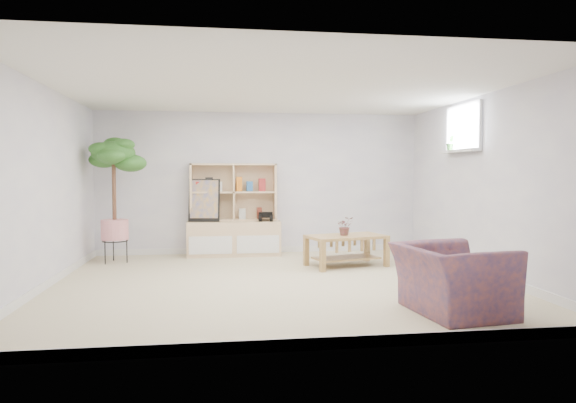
{
  "coord_description": "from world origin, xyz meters",
  "views": [
    {
      "loc": [
        -0.74,
        -6.29,
        1.34
      ],
      "look_at": [
        0.22,
        0.61,
        0.98
      ],
      "focal_mm": 32.0,
      "sensor_mm": 36.0,
      "label": 1
    }
  ],
  "objects": [
    {
      "name": "floor",
      "position": [
        0.0,
        0.0,
        0.0
      ],
      "size": [
        5.5,
        5.0,
        0.01
      ],
      "primitive_type": "cube",
      "color": "#C5B793",
      "rests_on": "ground"
    },
    {
      "name": "coffee_table",
      "position": [
        1.13,
        1.0,
        0.23
      ],
      "size": [
        1.24,
        0.88,
        0.46
      ],
      "primitive_type": null,
      "rotation": [
        0.0,
        0.0,
        0.26
      ],
      "color": "#AC824A",
      "rests_on": "floor"
    },
    {
      "name": "baseboard",
      "position": [
        0.0,
        0.0,
        0.05
      ],
      "size": [
        5.5,
        5.0,
        0.1
      ],
      "primitive_type": null,
      "color": "silver",
      "rests_on": "floor"
    },
    {
      "name": "ceiling",
      "position": [
        0.0,
        0.0,
        2.4
      ],
      "size": [
        5.5,
        5.0,
        0.01
      ],
      "primitive_type": "cube",
      "color": "white",
      "rests_on": "walls"
    },
    {
      "name": "armchair",
      "position": [
        1.51,
        -1.64,
        0.38
      ],
      "size": [
        1.01,
        1.12,
        0.75
      ],
      "primitive_type": "imported",
      "rotation": [
        0.0,
        0.0,
        1.7
      ],
      "color": "navy",
      "rests_on": "floor"
    },
    {
      "name": "toy_truck",
      "position": [
        0.06,
        2.14,
        0.66
      ],
      "size": [
        0.35,
        0.26,
        0.17
      ],
      "primitive_type": null,
      "rotation": [
        0.0,
        0.0,
        -0.13
      ],
      "color": "black",
      "rests_on": "storage_unit"
    },
    {
      "name": "storage_unit",
      "position": [
        -0.47,
        2.24,
        0.76
      ],
      "size": [
        1.53,
        0.52,
        1.53
      ],
      "primitive_type": null,
      "color": "tan",
      "rests_on": "floor"
    },
    {
      "name": "window",
      "position": [
        2.73,
        0.6,
        2.0
      ],
      "size": [
        0.1,
        0.98,
        0.68
      ],
      "primitive_type": null,
      "color": "silver",
      "rests_on": "walls"
    },
    {
      "name": "sill_plant",
      "position": [
        2.67,
        0.89,
        1.81
      ],
      "size": [
        0.14,
        0.12,
        0.22
      ],
      "primitive_type": "imported",
      "rotation": [
        0.0,
        0.0,
        -0.22
      ],
      "color": "#2B6123",
      "rests_on": "window_sill"
    },
    {
      "name": "poster",
      "position": [
        -0.95,
        2.2,
        0.92
      ],
      "size": [
        0.52,
        0.19,
        0.7
      ],
      "primitive_type": null,
      "rotation": [
        0.0,
        0.0,
        -0.14
      ],
      "color": "#EFAD17",
      "rests_on": "storage_unit"
    },
    {
      "name": "table_plant",
      "position": [
        1.11,
        1.0,
        0.59
      ],
      "size": [
        0.25,
        0.22,
        0.27
      ],
      "primitive_type": "imported",
      "rotation": [
        0.0,
        0.0,
        0.02
      ],
      "color": "#1C6821",
      "rests_on": "coffee_table"
    },
    {
      "name": "window_sill",
      "position": [
        2.67,
        0.6,
        1.68
      ],
      "size": [
        0.14,
        1.0,
        0.04
      ],
      "primitive_type": "cube",
      "color": "silver",
      "rests_on": "walls"
    },
    {
      "name": "floor_tree",
      "position": [
        -2.29,
        1.77,
        0.96
      ],
      "size": [
        0.83,
        0.83,
        1.93
      ],
      "primitive_type": null,
      "rotation": [
        0.0,
        0.0,
        -0.19
      ],
      "color": "#2B6123",
      "rests_on": "floor"
    },
    {
      "name": "walls",
      "position": [
        0.0,
        0.0,
        1.2
      ],
      "size": [
        5.51,
        5.01,
        2.4
      ],
      "color": "silver",
      "rests_on": "floor"
    }
  ]
}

